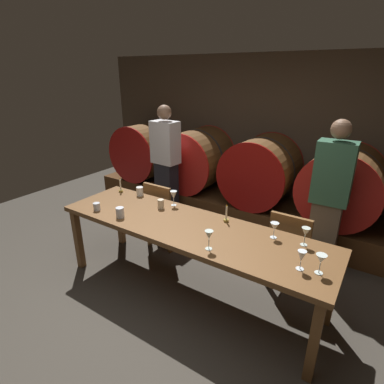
# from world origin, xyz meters

# --- Properties ---
(ground_plane) EXTENTS (8.06, 8.06, 0.00)m
(ground_plane) POSITION_xyz_m (0.00, 0.00, 0.00)
(ground_plane) COLOR #3F3A33
(back_wall) EXTENTS (6.20, 0.24, 2.41)m
(back_wall) POSITION_xyz_m (0.00, 2.77, 1.21)
(back_wall) COLOR #473A2D
(back_wall) RESTS_ON ground
(barrel_shelf) EXTENTS (5.58, 0.90, 0.38)m
(barrel_shelf) POSITION_xyz_m (0.00, 2.22, 0.19)
(barrel_shelf) COLOR #4C2D16
(barrel_shelf) RESTS_ON ground
(wine_barrel_far_left) EXTENTS (0.96, 0.90, 0.96)m
(wine_barrel_far_left) POSITION_xyz_m (-2.11, 2.22, 0.85)
(wine_barrel_far_left) COLOR brown
(wine_barrel_far_left) RESTS_ON barrel_shelf
(wine_barrel_left) EXTENTS (0.96, 0.90, 0.96)m
(wine_barrel_left) POSITION_xyz_m (-1.07, 2.22, 0.85)
(wine_barrel_left) COLOR brown
(wine_barrel_left) RESTS_ON barrel_shelf
(wine_barrel_center) EXTENTS (0.96, 0.90, 0.96)m
(wine_barrel_center) POSITION_xyz_m (0.02, 2.22, 0.85)
(wine_barrel_center) COLOR brown
(wine_barrel_center) RESTS_ON barrel_shelf
(wine_barrel_right) EXTENTS (0.96, 0.90, 0.96)m
(wine_barrel_right) POSITION_xyz_m (1.08, 2.22, 0.85)
(wine_barrel_right) COLOR brown
(wine_barrel_right) RESTS_ON barrel_shelf
(dining_table) EXTENTS (2.77, 0.78, 0.77)m
(dining_table) POSITION_xyz_m (0.01, 0.39, 0.70)
(dining_table) COLOR brown
(dining_table) RESTS_ON ground
(chair_left) EXTENTS (0.40, 0.40, 0.88)m
(chair_left) POSITION_xyz_m (-0.77, 0.97, 0.49)
(chair_left) COLOR brown
(chair_left) RESTS_ON ground
(chair_right) EXTENTS (0.40, 0.40, 0.88)m
(chair_right) POSITION_xyz_m (0.84, 1.03, 0.49)
(chair_right) COLOR brown
(chair_right) RESTS_ON ground
(guest_left) EXTENTS (0.40, 0.26, 1.74)m
(guest_left) POSITION_xyz_m (-1.17, 1.56, 0.89)
(guest_left) COLOR black
(guest_left) RESTS_ON ground
(guest_right) EXTENTS (0.38, 0.25, 1.72)m
(guest_right) POSITION_xyz_m (1.04, 1.58, 0.88)
(guest_right) COLOR brown
(guest_right) RESTS_ON ground
(candle_left) EXTENTS (0.05, 0.05, 0.19)m
(candle_left) POSITION_xyz_m (-1.18, 0.66, 0.82)
(candle_left) COLOR olive
(candle_left) RESTS_ON dining_table
(candle_right) EXTENTS (0.05, 0.05, 0.19)m
(candle_right) POSITION_xyz_m (0.28, 0.66, 0.83)
(candle_right) COLOR olive
(candle_right) RESTS_ON dining_table
(wine_glass_far_left) EXTENTS (0.08, 0.08, 0.17)m
(wine_glass_far_left) POSITION_xyz_m (-0.39, 0.70, 0.89)
(wine_glass_far_left) COLOR white
(wine_glass_far_left) RESTS_ON dining_table
(wine_glass_left) EXTENTS (0.07, 0.07, 0.17)m
(wine_glass_left) POSITION_xyz_m (0.39, 0.14, 0.90)
(wine_glass_left) COLOR silver
(wine_glass_left) RESTS_ON dining_table
(wine_glass_center_left) EXTENTS (0.08, 0.08, 0.15)m
(wine_glass_center_left) POSITION_xyz_m (0.77, 0.62, 0.88)
(wine_glass_center_left) COLOR white
(wine_glass_center_left) RESTS_ON dining_table
(wine_glass_center_right) EXTENTS (0.07, 0.07, 0.17)m
(wine_glass_center_right) POSITION_xyz_m (1.04, 0.64, 0.90)
(wine_glass_center_right) COLOR silver
(wine_glass_center_right) RESTS_ON dining_table
(wine_glass_right) EXTENTS (0.07, 0.07, 0.16)m
(wine_glass_right) POSITION_xyz_m (1.10, 0.27, 0.88)
(wine_glass_right) COLOR white
(wine_glass_right) RESTS_ON dining_table
(wine_glass_far_right) EXTENTS (0.08, 0.08, 0.16)m
(wine_glass_far_right) POSITION_xyz_m (1.23, 0.30, 0.89)
(wine_glass_far_right) COLOR silver
(wine_glass_far_right) RESTS_ON dining_table
(cup_far_left) EXTENTS (0.07, 0.07, 0.08)m
(cup_far_left) POSITION_xyz_m (-1.00, 0.14, 0.82)
(cup_far_left) COLOR silver
(cup_far_left) RESTS_ON dining_table
(cup_center_left) EXTENTS (0.08, 0.08, 0.11)m
(cup_center_left) POSITION_xyz_m (-0.90, 0.71, 0.83)
(cup_center_left) COLOR white
(cup_center_left) RESTS_ON dining_table
(cup_center_right) EXTENTS (0.08, 0.08, 0.11)m
(cup_center_right) POSITION_xyz_m (-0.67, 0.16, 0.83)
(cup_center_right) COLOR silver
(cup_center_right) RESTS_ON dining_table
(cup_far_right) EXTENTS (0.07, 0.07, 0.10)m
(cup_far_right) POSITION_xyz_m (-0.46, 0.56, 0.83)
(cup_far_right) COLOR beige
(cup_far_right) RESTS_ON dining_table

